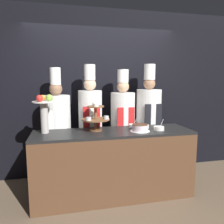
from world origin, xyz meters
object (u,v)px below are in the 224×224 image
(chef_center_right, at_px, (123,120))
(chef_right, at_px, (149,117))
(cup_white, at_px, (146,127))
(serving_bowl_near, at_px, (159,128))
(serving_bowl_far, at_px, (133,126))
(tiered_stand, at_px, (96,117))
(cake_round, at_px, (140,128))
(chef_center_left, at_px, (90,120))
(chef_left, at_px, (57,125))
(fruit_pedestal, at_px, (44,110))

(chef_center_right, distance_m, chef_right, 0.44)
(cup_white, xyz_separation_m, chef_center_right, (-0.23, 0.43, 0.02))
(serving_bowl_near, bearing_deg, chef_center_right, 122.59)
(cup_white, distance_m, serving_bowl_far, 0.19)
(chef_center_right, bearing_deg, tiered_stand, -140.40)
(cake_round, distance_m, chef_center_left, 0.84)
(serving_bowl_far, bearing_deg, tiered_stand, -171.69)
(serving_bowl_near, xyz_separation_m, chef_right, (0.08, 0.57, 0.06))
(chef_left, bearing_deg, chef_center_right, 0.00)
(fruit_pedestal, bearing_deg, serving_bowl_near, -6.48)
(chef_left, height_order, chef_center_left, chef_center_left)
(chef_left, bearing_deg, tiered_stand, -38.06)
(cup_white, bearing_deg, fruit_pedestal, 178.63)
(serving_bowl_near, distance_m, chef_left, 1.51)
(chef_left, height_order, chef_center_right, chef_left)
(tiered_stand, relative_size, serving_bowl_near, 2.50)
(chef_center_left, bearing_deg, tiered_stand, -86.93)
(tiered_stand, distance_m, cake_round, 0.62)
(chef_center_left, distance_m, chef_right, 0.97)
(cup_white, relative_size, chef_center_right, 0.04)
(fruit_pedestal, relative_size, serving_bowl_near, 3.28)
(tiered_stand, bearing_deg, cake_round, -16.20)
(cup_white, xyz_separation_m, chef_left, (-1.26, 0.43, -0.00))
(serving_bowl_near, height_order, chef_right, chef_right)
(chef_left, relative_size, chef_right, 0.96)
(tiered_stand, distance_m, fruit_pedestal, 0.68)
(tiered_stand, xyz_separation_m, serving_bowl_near, (0.87, -0.16, -0.17))
(cake_round, distance_m, chef_center_right, 0.59)
(fruit_pedestal, xyz_separation_m, cake_round, (1.25, -0.18, -0.26))
(cake_round, xyz_separation_m, chef_left, (-1.11, 0.58, -0.02))
(tiered_stand, distance_m, chef_right, 1.04)
(serving_bowl_far, bearing_deg, chef_left, 163.24)
(tiered_stand, bearing_deg, chef_left, 141.94)
(chef_right, bearing_deg, chef_center_right, -180.00)
(cup_white, xyz_separation_m, serving_bowl_far, (-0.17, 0.10, -0.00))
(cake_round, xyz_separation_m, serving_bowl_near, (0.28, 0.01, -0.02))
(cup_white, xyz_separation_m, serving_bowl_near, (0.13, -0.14, -0.00))
(fruit_pedestal, xyz_separation_m, chef_right, (1.61, 0.40, -0.23))
(serving_bowl_far, xyz_separation_m, chef_center_right, (-0.07, 0.33, 0.02))
(fruit_pedestal, relative_size, chef_center_left, 0.27)
(tiered_stand, bearing_deg, serving_bowl_near, -10.44)
(chef_right, bearing_deg, tiered_stand, -156.32)
(chef_right, bearing_deg, chef_left, -180.00)
(serving_bowl_far, bearing_deg, chef_right, 41.46)
(cup_white, distance_m, chef_right, 0.48)
(cup_white, bearing_deg, chef_right, 64.28)
(fruit_pedestal, bearing_deg, serving_bowl_far, 3.14)
(serving_bowl_far, bearing_deg, chef_center_left, 150.79)
(tiered_stand, relative_size, fruit_pedestal, 0.76)
(chef_center_left, distance_m, chef_center_right, 0.52)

